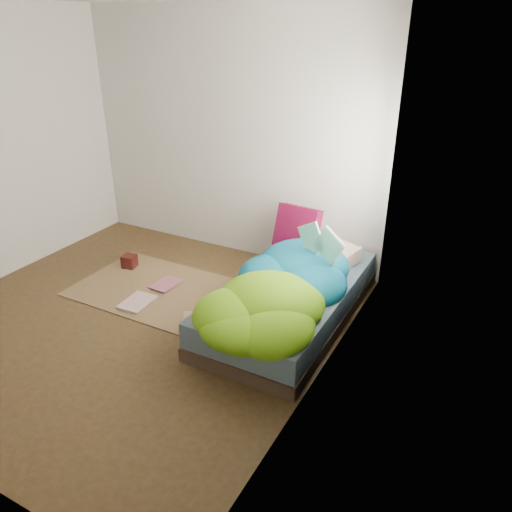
{
  "coord_description": "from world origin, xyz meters",
  "views": [
    {
      "loc": [
        2.77,
        -2.8,
        2.47
      ],
      "look_at": [
        0.86,
        0.75,
        0.52
      ],
      "focal_mm": 35.0,
      "sensor_mm": 36.0,
      "label": 1
    }
  ],
  "objects_px": {
    "floor_book_b": "(157,282)",
    "bed": "(290,301)",
    "pillow_magenta": "(297,228)",
    "wooden_box": "(129,261)",
    "floor_book_a": "(127,299)",
    "open_book": "(320,232)"
  },
  "relations": [
    {
      "from": "pillow_magenta",
      "to": "floor_book_a",
      "type": "height_order",
      "value": "pillow_magenta"
    },
    {
      "from": "floor_book_a",
      "to": "floor_book_b",
      "type": "distance_m",
      "value": 0.42
    },
    {
      "from": "wooden_box",
      "to": "floor_book_a",
      "type": "bearing_deg",
      "value": -51.52
    },
    {
      "from": "open_book",
      "to": "wooden_box",
      "type": "relative_size",
      "value": 3.08
    },
    {
      "from": "pillow_magenta",
      "to": "wooden_box",
      "type": "bearing_deg",
      "value": -153.39
    },
    {
      "from": "floor_book_b",
      "to": "pillow_magenta",
      "type": "bearing_deg",
      "value": 37.35
    },
    {
      "from": "pillow_magenta",
      "to": "open_book",
      "type": "bearing_deg",
      "value": -44.97
    },
    {
      "from": "bed",
      "to": "open_book",
      "type": "relative_size",
      "value": 4.78
    },
    {
      "from": "bed",
      "to": "floor_book_b",
      "type": "bearing_deg",
      "value": -176.95
    },
    {
      "from": "bed",
      "to": "floor_book_b",
      "type": "xyz_separation_m",
      "value": [
        -1.44,
        -0.08,
        -0.14
      ]
    },
    {
      "from": "wooden_box",
      "to": "floor_book_b",
      "type": "distance_m",
      "value": 0.52
    },
    {
      "from": "bed",
      "to": "open_book",
      "type": "xyz_separation_m",
      "value": [
        0.18,
        0.18,
        0.64
      ]
    },
    {
      "from": "wooden_box",
      "to": "floor_book_a",
      "type": "relative_size",
      "value": 0.4
    },
    {
      "from": "floor_book_a",
      "to": "pillow_magenta",
      "type": "bearing_deg",
      "value": 41.2
    },
    {
      "from": "pillow_magenta",
      "to": "floor_book_b",
      "type": "distance_m",
      "value": 1.52
    },
    {
      "from": "pillow_magenta",
      "to": "floor_book_b",
      "type": "bearing_deg",
      "value": -140.48
    },
    {
      "from": "pillow_magenta",
      "to": "floor_book_a",
      "type": "bearing_deg",
      "value": -129.69
    },
    {
      "from": "bed",
      "to": "pillow_magenta",
      "type": "relative_size",
      "value": 4.59
    },
    {
      "from": "floor_book_b",
      "to": "bed",
      "type": "bearing_deg",
      "value": 6.39
    },
    {
      "from": "bed",
      "to": "pillow_magenta",
      "type": "bearing_deg",
      "value": 110.03
    },
    {
      "from": "bed",
      "to": "pillow_magenta",
      "type": "height_order",
      "value": "pillow_magenta"
    },
    {
      "from": "bed",
      "to": "floor_book_b",
      "type": "relative_size",
      "value": 6.79
    }
  ]
}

